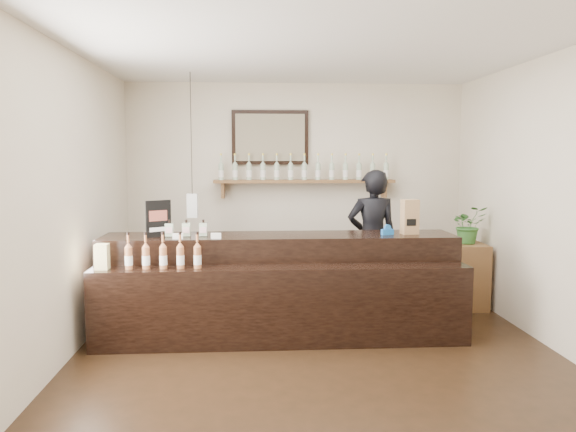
{
  "coord_description": "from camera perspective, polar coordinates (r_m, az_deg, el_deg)",
  "views": [
    {
      "loc": [
        -0.59,
        -5.06,
        1.82
      ],
      "look_at": [
        -0.22,
        0.7,
        1.21
      ],
      "focal_mm": 35.0,
      "sensor_mm": 36.0,
      "label": 1
    }
  ],
  "objects": [
    {
      "name": "ground",
      "position": [
        5.41,
        2.9,
        -13.65
      ],
      "size": [
        5.0,
        5.0,
        0.0
      ],
      "primitive_type": "plane",
      "color": "black",
      "rests_on": "ground"
    },
    {
      "name": "room_shell",
      "position": [
        5.1,
        3.0,
        4.68
      ],
      "size": [
        5.0,
        5.0,
        5.0
      ],
      "color": "beige",
      "rests_on": "ground"
    },
    {
      "name": "back_wall_decor",
      "position": [
        7.45,
        -0.2,
        5.49
      ],
      "size": [
        2.66,
        0.96,
        1.69
      ],
      "color": "brown",
      "rests_on": "ground"
    },
    {
      "name": "counter",
      "position": [
        5.8,
        -0.84,
        -7.4
      ],
      "size": [
        3.64,
        0.97,
        1.19
      ],
      "color": "black",
      "rests_on": "ground"
    },
    {
      "name": "promo_sign",
      "position": [
        5.79,
        -13.02,
        -0.28
      ],
      "size": [
        0.23,
        0.16,
        0.37
      ],
      "color": "black",
      "rests_on": "counter"
    },
    {
      "name": "paper_bag",
      "position": [
        6.0,
        12.27,
        -0.08
      ],
      "size": [
        0.18,
        0.14,
        0.36
      ],
      "color": "olive",
      "rests_on": "counter"
    },
    {
      "name": "tape_dispenser",
      "position": [
        5.91,
        10.07,
        -1.49
      ],
      "size": [
        0.14,
        0.08,
        0.11
      ],
      "color": "#1962B5",
      "rests_on": "counter"
    },
    {
      "name": "side_cabinet",
      "position": [
        7.17,
        17.71,
        -5.77
      ],
      "size": [
        0.4,
        0.55,
        0.78
      ],
      "color": "brown",
      "rests_on": "ground"
    },
    {
      "name": "potted_plant",
      "position": [
        7.07,
        17.87,
        -0.86
      ],
      "size": [
        0.43,
        0.37,
        0.45
      ],
      "primitive_type": "imported",
      "rotation": [
        0.0,
        0.0,
        0.05
      ],
      "color": "#336C2B",
      "rests_on": "side_cabinet"
    },
    {
      "name": "shopkeeper",
      "position": [
        6.82,
        8.56,
        -1.43
      ],
      "size": [
        0.72,
        0.5,
        1.89
      ],
      "primitive_type": "imported",
      "rotation": [
        0.0,
        0.0,
        3.21
      ],
      "color": "black",
      "rests_on": "ground"
    }
  ]
}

